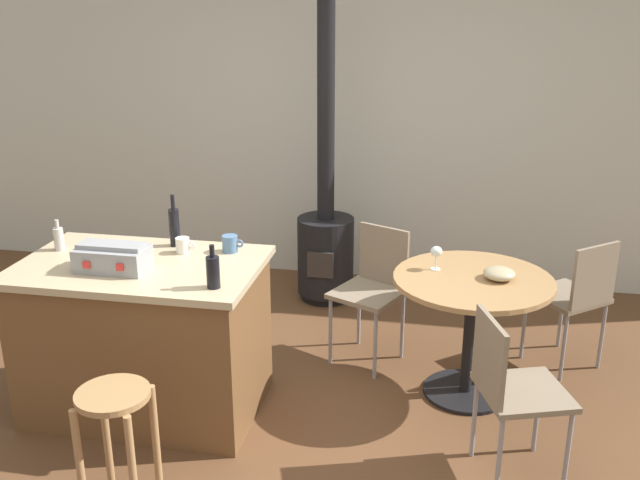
{
  "coord_description": "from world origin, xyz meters",
  "views": [
    {
      "loc": [
        0.85,
        -3.19,
        2.28
      ],
      "look_at": [
        0.15,
        0.54,
        0.97
      ],
      "focal_mm": 39.77,
      "sensor_mm": 36.0,
      "label": 1
    }
  ],
  "objects_px": {
    "bottle_1": "(59,238)",
    "cup_1": "(183,245)",
    "kitchen_island": "(146,336)",
    "bottle_0": "(213,271)",
    "dining_table": "(471,307)",
    "bottle_2": "(174,226)",
    "folding_chair_near": "(511,385)",
    "cup_0": "(230,244)",
    "wine_glass": "(436,252)",
    "folding_chair_left": "(373,283)",
    "wood_stove": "(326,234)",
    "toolbox": "(113,257)",
    "serving_bowl": "(499,274)",
    "wooden_stool": "(116,423)",
    "folding_chair_far": "(576,293)"
  },
  "relations": [
    {
      "from": "bottle_1",
      "to": "cup_1",
      "type": "height_order",
      "value": "bottle_1"
    },
    {
      "from": "kitchen_island",
      "to": "bottle_0",
      "type": "relative_size",
      "value": 5.87
    },
    {
      "from": "dining_table",
      "to": "bottle_2",
      "type": "bearing_deg",
      "value": -174.21
    },
    {
      "from": "folding_chair_near",
      "to": "cup_0",
      "type": "height_order",
      "value": "cup_0"
    },
    {
      "from": "bottle_1",
      "to": "wine_glass",
      "type": "relative_size",
      "value": 1.26
    },
    {
      "from": "folding_chair_left",
      "to": "bottle_0",
      "type": "bearing_deg",
      "value": -121.9
    },
    {
      "from": "folding_chair_near",
      "to": "cup_0",
      "type": "relative_size",
      "value": 6.95
    },
    {
      "from": "wood_stove",
      "to": "bottle_0",
      "type": "height_order",
      "value": "wood_stove"
    },
    {
      "from": "folding_chair_near",
      "to": "wood_stove",
      "type": "distance_m",
      "value": 2.38
    },
    {
      "from": "dining_table",
      "to": "bottle_0",
      "type": "height_order",
      "value": "bottle_0"
    },
    {
      "from": "toolbox",
      "to": "wine_glass",
      "type": "bearing_deg",
      "value": 22.43
    },
    {
      "from": "folding_chair_near",
      "to": "serving_bowl",
      "type": "height_order",
      "value": "folding_chair_near"
    },
    {
      "from": "folding_chair_near",
      "to": "dining_table",
      "type": "bearing_deg",
      "value": 103.44
    },
    {
      "from": "cup_0",
      "to": "wooden_stool",
      "type": "bearing_deg",
      "value": -101.0
    },
    {
      "from": "folding_chair_left",
      "to": "bottle_2",
      "type": "distance_m",
      "value": 1.33
    },
    {
      "from": "toolbox",
      "to": "serving_bowl",
      "type": "bearing_deg",
      "value": 16.48
    },
    {
      "from": "cup_0",
      "to": "wine_glass",
      "type": "height_order",
      "value": "cup_0"
    },
    {
      "from": "folding_chair_left",
      "to": "cup_1",
      "type": "distance_m",
      "value": 1.28
    },
    {
      "from": "wood_stove",
      "to": "wine_glass",
      "type": "relative_size",
      "value": 15.79
    },
    {
      "from": "dining_table",
      "to": "toolbox",
      "type": "bearing_deg",
      "value": -162.43
    },
    {
      "from": "wood_stove",
      "to": "cup_0",
      "type": "height_order",
      "value": "wood_stove"
    },
    {
      "from": "folding_chair_far",
      "to": "serving_bowl",
      "type": "distance_m",
      "value": 0.73
    },
    {
      "from": "wooden_stool",
      "to": "dining_table",
      "type": "relative_size",
      "value": 0.66
    },
    {
      "from": "folding_chair_near",
      "to": "wood_stove",
      "type": "height_order",
      "value": "wood_stove"
    },
    {
      "from": "kitchen_island",
      "to": "folding_chair_near",
      "type": "height_order",
      "value": "kitchen_island"
    },
    {
      "from": "toolbox",
      "to": "wine_glass",
      "type": "distance_m",
      "value": 1.83
    },
    {
      "from": "wooden_stool",
      "to": "wood_stove",
      "type": "relative_size",
      "value": 0.27
    },
    {
      "from": "bottle_2",
      "to": "bottle_0",
      "type": "bearing_deg",
      "value": -52.89
    },
    {
      "from": "folding_chair_left",
      "to": "toolbox",
      "type": "distance_m",
      "value": 1.67
    },
    {
      "from": "kitchen_island",
      "to": "wooden_stool",
      "type": "distance_m",
      "value": 0.86
    },
    {
      "from": "dining_table",
      "to": "cup_0",
      "type": "bearing_deg",
      "value": -171.09
    },
    {
      "from": "toolbox",
      "to": "cup_1",
      "type": "distance_m",
      "value": 0.42
    },
    {
      "from": "bottle_0",
      "to": "wine_glass",
      "type": "distance_m",
      "value": 1.37
    },
    {
      "from": "dining_table",
      "to": "folding_chair_far",
      "type": "relative_size",
      "value": 1.05
    },
    {
      "from": "kitchen_island",
      "to": "toolbox",
      "type": "xyz_separation_m",
      "value": [
        -0.09,
        -0.12,
        0.52
      ]
    },
    {
      "from": "kitchen_island",
      "to": "wooden_stool",
      "type": "height_order",
      "value": "kitchen_island"
    },
    {
      "from": "bottle_1",
      "to": "serving_bowl",
      "type": "bearing_deg",
      "value": 8.44
    },
    {
      "from": "wine_glass",
      "to": "wood_stove",
      "type": "bearing_deg",
      "value": 126.74
    },
    {
      "from": "wood_stove",
      "to": "bottle_2",
      "type": "relative_size",
      "value": 7.35
    },
    {
      "from": "toolbox",
      "to": "bottle_2",
      "type": "relative_size",
      "value": 1.2
    },
    {
      "from": "dining_table",
      "to": "cup_0",
      "type": "relative_size",
      "value": 7.35
    },
    {
      "from": "cup_1",
      "to": "kitchen_island",
      "type": "bearing_deg",
      "value": -131.76
    },
    {
      "from": "wooden_stool",
      "to": "wood_stove",
      "type": "xyz_separation_m",
      "value": [
        0.5,
        2.58,
        0.09
      ]
    },
    {
      "from": "kitchen_island",
      "to": "serving_bowl",
      "type": "height_order",
      "value": "kitchen_island"
    },
    {
      "from": "folding_chair_near",
      "to": "folding_chair_left",
      "type": "distance_m",
      "value": 1.37
    },
    {
      "from": "folding_chair_far",
      "to": "bottle_1",
      "type": "height_order",
      "value": "bottle_1"
    },
    {
      "from": "bottle_2",
      "to": "toolbox",
      "type": "bearing_deg",
      "value": -112.76
    },
    {
      "from": "wine_glass",
      "to": "bottle_1",
      "type": "bearing_deg",
      "value": -167.82
    },
    {
      "from": "wooden_stool",
      "to": "serving_bowl",
      "type": "height_order",
      "value": "serving_bowl"
    },
    {
      "from": "bottle_0",
      "to": "wooden_stool",
      "type": "bearing_deg",
      "value": -116.66
    }
  ]
}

